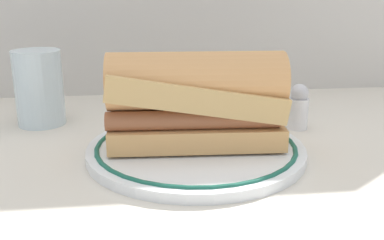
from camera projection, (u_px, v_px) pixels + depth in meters
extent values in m
plane|color=beige|center=(198.00, 161.00, 0.53)|extent=(1.50, 1.50, 0.00)
cylinder|color=white|center=(192.00, 150.00, 0.55)|extent=(0.27, 0.27, 0.01)
torus|color=#195947|center=(192.00, 145.00, 0.55)|extent=(0.25, 0.25, 0.01)
cube|color=tan|center=(192.00, 133.00, 0.55)|extent=(0.21, 0.09, 0.03)
cylinder|color=brown|center=(193.00, 120.00, 0.52)|extent=(0.20, 0.03, 0.02)
cylinder|color=brown|center=(192.00, 114.00, 0.54)|extent=(0.20, 0.03, 0.02)
cylinder|color=#964B31|center=(191.00, 109.00, 0.56)|extent=(0.20, 0.03, 0.02)
cube|color=tan|center=(192.00, 93.00, 0.53)|extent=(0.21, 0.09, 0.06)
cylinder|color=tan|center=(192.00, 81.00, 0.53)|extent=(0.21, 0.08, 0.07)
cylinder|color=silver|center=(39.00, 88.00, 0.66)|extent=(0.07, 0.07, 0.11)
cylinder|color=gold|center=(41.00, 102.00, 0.66)|extent=(0.06, 0.06, 0.07)
cylinder|color=white|center=(298.00, 114.00, 0.65)|extent=(0.03, 0.03, 0.05)
sphere|color=silver|center=(299.00, 93.00, 0.64)|extent=(0.03, 0.03, 0.03)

